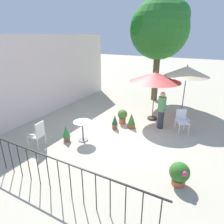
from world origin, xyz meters
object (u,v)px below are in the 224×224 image
at_px(patio_umbrella_0, 187,72).
at_px(potted_plant_3, 115,122).
at_px(patio_umbrella_1, 155,77).
at_px(cafe_table_0, 83,127).
at_px(patio_chair_1, 38,133).
at_px(potted_plant_4, 122,116).
at_px(patio_chair_0, 182,120).
at_px(potted_plant_0, 131,121).
at_px(shade_tree, 159,29).
at_px(potted_plant_2, 180,173).
at_px(standing_person, 161,110).
at_px(potted_plant_1, 66,133).

relative_size(patio_umbrella_0, potted_plant_3, 4.06).
height_order(patio_umbrella_1, cafe_table_0, patio_umbrella_1).
height_order(patio_chair_1, potted_plant_4, patio_chair_1).
relative_size(patio_chair_0, potted_plant_0, 1.43).
xyz_separation_m(patio_chair_0, patio_chair_1, (-3.61, 4.14, 0.00)).
relative_size(shade_tree, potted_plant_0, 8.53).
xyz_separation_m(shade_tree, patio_chair_0, (-3.81, -2.33, -3.46)).
distance_m(patio_chair_0, potted_plant_2, 3.26).
xyz_separation_m(potted_plant_2, standing_person, (3.17, 1.39, 0.47)).
height_order(potted_plant_0, potted_plant_2, potted_plant_0).
relative_size(cafe_table_0, potted_plant_0, 1.17).
xyz_separation_m(patio_umbrella_0, potted_plant_1, (-4.30, 3.34, -1.88)).
relative_size(cafe_table_0, patio_chair_1, 0.79).
distance_m(shade_tree, potted_plant_4, 5.54).
xyz_separation_m(shade_tree, potted_plant_3, (-4.85, 0.16, -3.68)).
relative_size(cafe_table_0, patio_chair_0, 0.82).
distance_m(shade_tree, potted_plant_2, 8.42).
bearing_deg(shade_tree, patio_chair_0, -148.57).
xyz_separation_m(potted_plant_3, potted_plant_4, (0.68, -0.03, 0.04)).
bearing_deg(patio_chair_0, shade_tree, 31.43).
bearing_deg(patio_chair_0, patio_umbrella_0, 9.97).
bearing_deg(patio_chair_1, patio_umbrella_1, -31.85).
bearing_deg(shade_tree, potted_plant_1, 169.12).
relative_size(patio_chair_0, potted_plant_1, 1.51).
relative_size(shade_tree, patio_umbrella_1, 2.47).
height_order(potted_plant_2, potted_plant_4, potted_plant_2).
bearing_deg(potted_plant_3, patio_umbrella_1, -30.72).
relative_size(patio_umbrella_0, standing_person, 1.58).
relative_size(potted_plant_2, potted_plant_3, 1.05).
xyz_separation_m(potted_plant_0, potted_plant_4, (0.23, 0.54, 0.04)).
bearing_deg(potted_plant_0, patio_chair_0, -73.01).
bearing_deg(patio_umbrella_0, standing_person, 159.40).
height_order(cafe_table_0, potted_plant_2, cafe_table_0).
xyz_separation_m(shade_tree, standing_person, (-3.85, -1.49, -3.19)).
bearing_deg(patio_umbrella_0, patio_chair_1, 142.81).
height_order(shade_tree, potted_plant_4, shade_tree).
distance_m(cafe_table_0, patio_chair_1, 1.56).
distance_m(patio_umbrella_0, cafe_table_0, 5.15).
bearing_deg(potted_plant_3, shade_tree, -1.94).
distance_m(potted_plant_1, potted_plant_4, 2.69).
distance_m(cafe_table_0, patio_chair_0, 3.95).
relative_size(patio_umbrella_1, potted_plant_4, 3.51).
height_order(patio_umbrella_1, potted_plant_1, patio_umbrella_1).
relative_size(patio_umbrella_1, potted_plant_0, 3.45).
bearing_deg(potted_plant_4, cafe_table_0, 163.59).
xyz_separation_m(patio_umbrella_0, potted_plant_0, (-2.09, 1.67, -1.89)).
bearing_deg(potted_plant_3, patio_chair_1, 147.39).
xyz_separation_m(patio_chair_0, potted_plant_2, (-3.21, -0.55, -0.19)).
xyz_separation_m(potted_plant_4, standing_person, (0.32, -1.63, 0.46)).
xyz_separation_m(potted_plant_0, potted_plant_2, (-2.62, -2.48, 0.03)).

